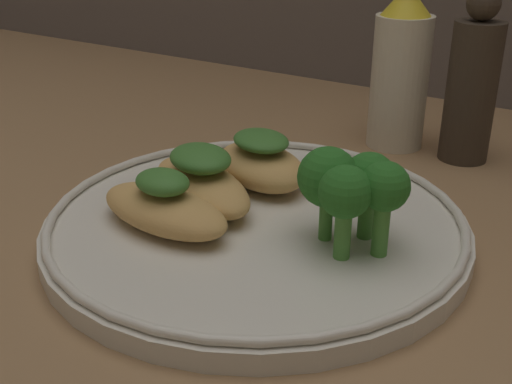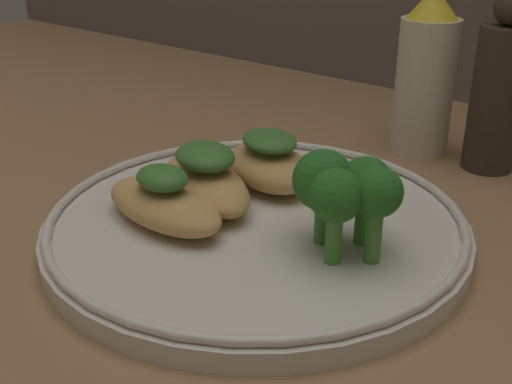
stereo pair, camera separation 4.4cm
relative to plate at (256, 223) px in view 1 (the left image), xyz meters
The scene contains 8 objects.
ground_plane 1.49cm from the plate, ahead, with size 180.00×180.00×1.00cm, color #936D47.
plate is the anchor object (origin of this frame).
grilled_meat_front 6.58cm from the plate, 134.65° to the right, with size 10.74×5.78×4.12cm.
grilled_meat_middle 5.18cm from the plate, behind, with size 12.10×9.19×4.29cm.
grilled_meat_back 6.31cm from the plate, 119.20° to the left, with size 10.42×8.87×4.22cm.
broccoli_bunch 8.39cm from the plate, ahead, with size 7.26×6.58×6.32cm.
sauce_bottle 23.40cm from the plate, 86.89° to the left, with size 5.25×5.25×14.86cm.
pepper_grinder 24.56cm from the plate, 70.90° to the left, with size 4.34×4.34×15.12cm.
Camera 1 is at (21.52, -33.37, 21.74)cm, focal length 45.00 mm.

